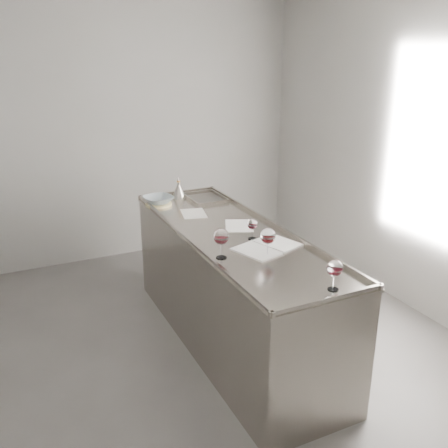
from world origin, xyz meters
name	(u,v)px	position (x,y,z in m)	size (l,w,h in m)	color
room_shell	(184,193)	(0.00, 0.00, 1.40)	(4.54, 5.04, 2.84)	#514E4C
counter	(232,289)	(0.50, 0.30, 0.47)	(0.77, 2.42, 0.97)	gray
wine_glass_left	(221,237)	(0.22, -0.08, 1.09)	(0.11, 0.11, 0.21)	white
wine_glass_middle	(268,237)	(0.51, -0.20, 1.09)	(0.10, 0.10, 0.21)	white
wine_glass_right	(335,269)	(0.61, -0.78, 1.07)	(0.09, 0.09, 0.19)	white
wine_glass_small	(252,225)	(0.58, 0.14, 1.05)	(0.08, 0.08, 0.16)	white
notebook	(267,247)	(0.59, -0.06, 0.95)	(0.51, 0.43, 0.02)	white
loose_paper_top	(194,213)	(0.42, 0.87, 0.94)	(0.19, 0.28, 0.00)	silver
loose_paper_under	(239,226)	(0.62, 0.43, 0.94)	(0.21, 0.30, 0.00)	silver
trivet	(159,204)	(0.22, 1.23, 0.95)	(0.24, 0.24, 0.02)	beige
ceramic_bowl	(158,200)	(0.23, 1.23, 0.99)	(0.25, 0.25, 0.06)	#8E9DA5
wine_funnel	(179,191)	(0.48, 1.38, 1.00)	(0.14, 0.14, 0.20)	#A59C93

